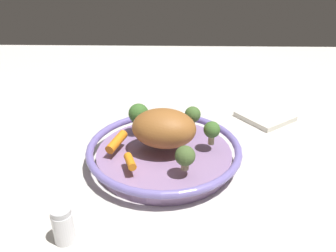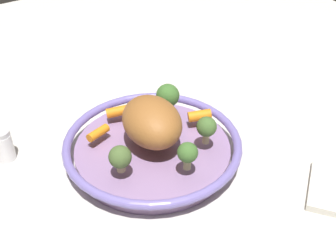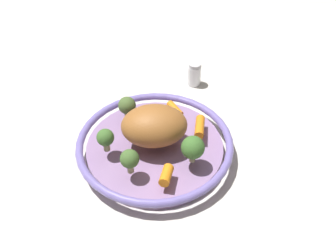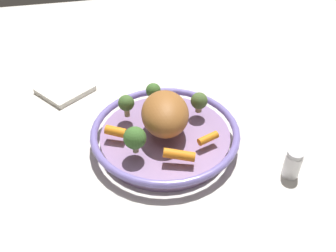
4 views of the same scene
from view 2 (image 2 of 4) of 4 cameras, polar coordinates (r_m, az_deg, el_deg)
ground_plane at (r=0.88m, az=-1.96°, el=-4.12°), size 1.96×1.96×0.00m
serving_bowl at (r=0.86m, az=-1.99°, el=-2.85°), size 0.34×0.34×0.05m
roast_chicken_piece at (r=0.82m, az=-1.91°, el=0.46°), size 0.16×0.13×0.08m
baby_carrot_left at (r=0.91m, az=-5.89°, el=2.00°), size 0.04×0.07×0.03m
baby_carrot_back at (r=0.89m, az=4.08°, el=1.34°), size 0.04×0.05×0.03m
baby_carrot_right at (r=0.86m, az=-8.97°, el=-0.87°), size 0.03×0.05×0.02m
broccoli_floret_small at (r=0.76m, az=-6.17°, el=-4.03°), size 0.04×0.04×0.05m
broccoli_floret_edge at (r=0.90m, az=-0.04°, el=3.91°), size 0.05×0.05×0.06m
broccoli_floret_mid at (r=0.76m, az=2.53°, el=-3.53°), size 0.04×0.04×0.05m
broccoli_floret_large at (r=0.82m, az=4.98°, el=-0.18°), size 0.04×0.04×0.06m
salt_shaker at (r=0.91m, az=-20.37°, el=-2.36°), size 0.04×0.04×0.07m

